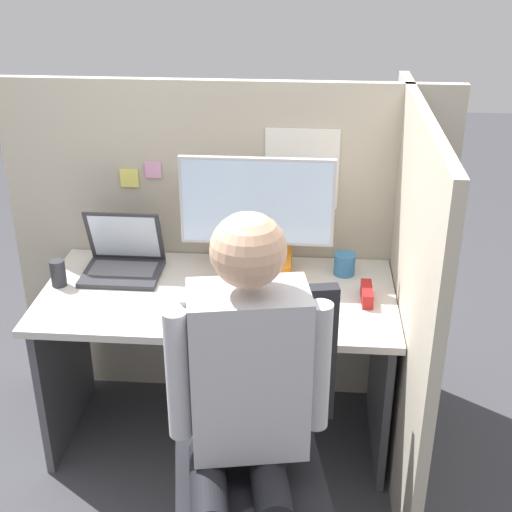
{
  "coord_description": "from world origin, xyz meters",
  "views": [
    {
      "loc": [
        0.34,
        -2.09,
        2.07
      ],
      "look_at": [
        0.16,
        0.17,
        0.96
      ],
      "focal_mm": 50.0,
      "sensor_mm": 36.0,
      "label": 1
    }
  ],
  "objects_px": {
    "office_chair": "(257,441)",
    "paper_box": "(257,265)",
    "carrot_toy": "(256,318)",
    "pen_cup": "(58,273)",
    "stapler": "(367,294)",
    "laptop": "(123,261)",
    "person": "(244,401)",
    "monitor": "(257,205)",
    "coffee_mug": "(344,264)"
  },
  "relations": [
    {
      "from": "laptop",
      "to": "person",
      "type": "relative_size",
      "value": 0.23
    },
    {
      "from": "carrot_toy",
      "to": "office_chair",
      "type": "height_order",
      "value": "office_chair"
    },
    {
      "from": "stapler",
      "to": "pen_cup",
      "type": "xyz_separation_m",
      "value": [
        -1.22,
        0.03,
        0.03
      ]
    },
    {
      "from": "paper_box",
      "to": "coffee_mug",
      "type": "xyz_separation_m",
      "value": [
        0.36,
        0.03,
        0.0
      ]
    },
    {
      "from": "stapler",
      "to": "office_chair",
      "type": "bearing_deg",
      "value": -121.01
    },
    {
      "from": "laptop",
      "to": "person",
      "type": "height_order",
      "value": "person"
    },
    {
      "from": "stapler",
      "to": "coffee_mug",
      "type": "bearing_deg",
      "value": 110.05
    },
    {
      "from": "monitor",
      "to": "office_chair",
      "type": "relative_size",
      "value": 0.61
    },
    {
      "from": "laptop",
      "to": "pen_cup",
      "type": "relative_size",
      "value": 2.87
    },
    {
      "from": "office_chair",
      "to": "person",
      "type": "xyz_separation_m",
      "value": [
        -0.03,
        -0.15,
        0.27
      ]
    },
    {
      "from": "office_chair",
      "to": "laptop",
      "type": "bearing_deg",
      "value": 128.31
    },
    {
      "from": "monitor",
      "to": "coffee_mug",
      "type": "height_order",
      "value": "monitor"
    },
    {
      "from": "coffee_mug",
      "to": "monitor",
      "type": "bearing_deg",
      "value": -175.68
    },
    {
      "from": "stapler",
      "to": "laptop",
      "type": "bearing_deg",
      "value": 170.91
    },
    {
      "from": "office_chair",
      "to": "monitor",
      "type": "bearing_deg",
      "value": 94.57
    },
    {
      "from": "carrot_toy",
      "to": "pen_cup",
      "type": "height_order",
      "value": "pen_cup"
    },
    {
      "from": "laptop",
      "to": "pen_cup",
      "type": "bearing_deg",
      "value": -150.45
    },
    {
      "from": "paper_box",
      "to": "carrot_toy",
      "type": "bearing_deg",
      "value": -85.89
    },
    {
      "from": "person",
      "to": "pen_cup",
      "type": "relative_size",
      "value": 12.38
    },
    {
      "from": "laptop",
      "to": "coffee_mug",
      "type": "relative_size",
      "value": 3.49
    },
    {
      "from": "coffee_mug",
      "to": "pen_cup",
      "type": "relative_size",
      "value": 0.82
    },
    {
      "from": "office_chair",
      "to": "pen_cup",
      "type": "xyz_separation_m",
      "value": [
        -0.85,
        0.65,
        0.24
      ]
    },
    {
      "from": "office_chair",
      "to": "stapler",
      "type": "bearing_deg",
      "value": 58.99
    },
    {
      "from": "office_chair",
      "to": "paper_box",
      "type": "bearing_deg",
      "value": 94.58
    },
    {
      "from": "stapler",
      "to": "carrot_toy",
      "type": "relative_size",
      "value": 0.97
    },
    {
      "from": "carrot_toy",
      "to": "person",
      "type": "xyz_separation_m",
      "value": [
        0.01,
        -0.57,
        0.07
      ]
    },
    {
      "from": "person",
      "to": "laptop",
      "type": "bearing_deg",
      "value": 122.38
    },
    {
      "from": "stapler",
      "to": "office_chair",
      "type": "height_order",
      "value": "office_chair"
    },
    {
      "from": "laptop",
      "to": "person",
      "type": "bearing_deg",
      "value": -57.62
    },
    {
      "from": "paper_box",
      "to": "monitor",
      "type": "distance_m",
      "value": 0.26
    },
    {
      "from": "paper_box",
      "to": "stapler",
      "type": "relative_size",
      "value": 1.89
    },
    {
      "from": "paper_box",
      "to": "laptop",
      "type": "bearing_deg",
      "value": -177.05
    },
    {
      "from": "carrot_toy",
      "to": "coffee_mug",
      "type": "bearing_deg",
      "value": 51.24
    },
    {
      "from": "person",
      "to": "coffee_mug",
      "type": "bearing_deg",
      "value": 71.95
    },
    {
      "from": "paper_box",
      "to": "stapler",
      "type": "bearing_deg",
      "value": -23.07
    },
    {
      "from": "carrot_toy",
      "to": "pen_cup",
      "type": "distance_m",
      "value": 0.84
    },
    {
      "from": "monitor",
      "to": "coffee_mug",
      "type": "relative_size",
      "value": 6.79
    },
    {
      "from": "monitor",
      "to": "coffee_mug",
      "type": "distance_m",
      "value": 0.44
    },
    {
      "from": "paper_box",
      "to": "person",
      "type": "distance_m",
      "value": 0.96
    },
    {
      "from": "laptop",
      "to": "carrot_toy",
      "type": "xyz_separation_m",
      "value": [
        0.58,
        -0.35,
        -0.03
      ]
    },
    {
      "from": "stapler",
      "to": "pen_cup",
      "type": "bearing_deg",
      "value": 178.69
    },
    {
      "from": "monitor",
      "to": "carrot_toy",
      "type": "bearing_deg",
      "value": -85.92
    },
    {
      "from": "carrot_toy",
      "to": "laptop",
      "type": "bearing_deg",
      "value": 148.5
    },
    {
      "from": "monitor",
      "to": "laptop",
      "type": "xyz_separation_m",
      "value": [
        -0.55,
        -0.03,
        -0.25
      ]
    },
    {
      "from": "pen_cup",
      "to": "office_chair",
      "type": "bearing_deg",
      "value": -37.51
    },
    {
      "from": "laptop",
      "to": "stapler",
      "type": "relative_size",
      "value": 2.11
    },
    {
      "from": "office_chair",
      "to": "coffee_mug",
      "type": "xyz_separation_m",
      "value": [
        0.29,
        0.84,
        0.23
      ]
    },
    {
      "from": "stapler",
      "to": "carrot_toy",
      "type": "bearing_deg",
      "value": -154.43
    },
    {
      "from": "paper_box",
      "to": "monitor",
      "type": "bearing_deg",
      "value": 90.0
    },
    {
      "from": "monitor",
      "to": "stapler",
      "type": "bearing_deg",
      "value": -23.39
    }
  ]
}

